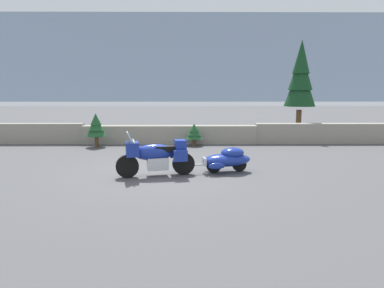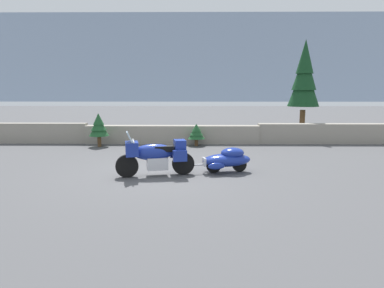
# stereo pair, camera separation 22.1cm
# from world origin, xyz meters

# --- Properties ---
(ground_plane) EXTENTS (80.00, 80.00, 0.00)m
(ground_plane) POSITION_xyz_m (0.00, 0.00, 0.00)
(ground_plane) COLOR #4C4C4F
(stone_guard_wall) EXTENTS (24.00, 0.60, 0.94)m
(stone_guard_wall) POSITION_xyz_m (0.39, 5.89, 0.45)
(stone_guard_wall) COLOR gray
(stone_guard_wall) RESTS_ON ground
(distant_ridgeline) EXTENTS (240.00, 80.00, 16.00)m
(distant_ridgeline) POSITION_xyz_m (0.00, 95.89, 8.00)
(distant_ridgeline) COLOR #8C9EB7
(distant_ridgeline) RESTS_ON ground
(touring_motorcycle) EXTENTS (2.29, 1.04, 1.33)m
(touring_motorcycle) POSITION_xyz_m (-0.09, -0.30, 0.62)
(touring_motorcycle) COLOR black
(touring_motorcycle) RESTS_ON ground
(car_shaped_trailer) EXTENTS (2.23, 1.02, 0.76)m
(car_shaped_trailer) POSITION_xyz_m (2.05, 0.17, 0.41)
(car_shaped_trailer) COLOR black
(car_shaped_trailer) RESTS_ON ground
(pine_tree_tall) EXTENTS (1.59, 1.59, 4.97)m
(pine_tree_tall) POSITION_xyz_m (6.60, 7.88, 3.11)
(pine_tree_tall) COLOR brown
(pine_tree_tall) RESTS_ON ground
(pine_sapling_near) EXTENTS (0.76, 0.76, 0.99)m
(pine_sapling_near) POSITION_xyz_m (1.12, 5.16, 0.62)
(pine_sapling_near) COLOR brown
(pine_sapling_near) RESTS_ON ground
(pine_sapling_farther) EXTENTS (0.86, 0.86, 1.48)m
(pine_sapling_farther) POSITION_xyz_m (-3.15, 4.91, 0.92)
(pine_sapling_farther) COLOR brown
(pine_sapling_farther) RESTS_ON ground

